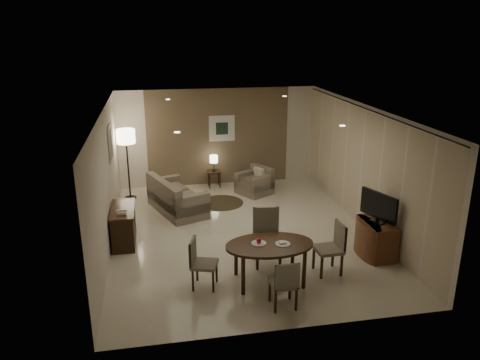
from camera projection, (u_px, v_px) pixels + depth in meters
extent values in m
cube|color=beige|center=(242.00, 233.00, 10.23)|extent=(5.50, 7.00, 0.00)
cube|color=white|center=(242.00, 110.00, 9.39)|extent=(5.50, 7.00, 0.00)
cube|color=brown|center=(218.00, 137.00, 13.08)|extent=(5.50, 0.00, 2.70)
cube|color=silver|center=(107.00, 182.00, 9.33)|extent=(0.00, 7.00, 2.70)
cube|color=silver|center=(364.00, 167.00, 10.29)|extent=(0.00, 7.00, 2.70)
cube|color=brown|center=(218.00, 137.00, 13.06)|extent=(3.96, 0.03, 2.70)
cylinder|color=black|center=(366.00, 109.00, 9.87)|extent=(0.03, 6.80, 0.03)
cube|color=silver|center=(222.00, 128.00, 12.98)|extent=(0.72, 0.03, 0.72)
cube|color=#1A3021|center=(222.00, 129.00, 12.96)|extent=(0.34, 0.01, 0.34)
cube|color=silver|center=(110.00, 143.00, 10.29)|extent=(0.03, 0.60, 0.80)
cube|color=gray|center=(111.00, 143.00, 10.30)|extent=(0.01, 0.46, 0.64)
cylinder|color=white|center=(177.00, 132.00, 7.46)|extent=(0.10, 0.10, 0.01)
cylinder|color=white|center=(342.00, 126.00, 7.96)|extent=(0.10, 0.10, 0.01)
cylinder|color=white|center=(168.00, 99.00, 10.82)|extent=(0.10, 0.10, 0.01)
cylinder|color=white|center=(285.00, 96.00, 11.32)|extent=(0.10, 0.10, 0.01)
cylinder|color=white|center=(259.00, 243.00, 8.07)|extent=(0.26, 0.26, 0.02)
cylinder|color=white|center=(283.00, 244.00, 8.05)|extent=(0.26, 0.26, 0.02)
sphere|color=#B0143E|center=(259.00, 240.00, 8.06)|extent=(0.09, 0.09, 0.09)
cube|color=white|center=(283.00, 243.00, 8.04)|extent=(0.12, 0.08, 0.03)
cylinder|color=#463B27|center=(221.00, 203.00, 11.95)|extent=(1.14, 1.14, 0.01)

